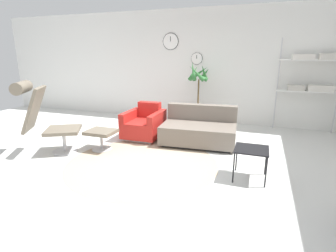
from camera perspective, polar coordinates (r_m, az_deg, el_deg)
The scene contains 10 objects.
ground_plane at distance 4.38m, azimuth -3.41°, elevation -7.58°, with size 12.00×12.00×0.00m, color silver.
wall_back at distance 6.86m, azimuth 6.30°, elevation 12.74°, with size 12.00×0.09×2.80m.
round_rug at distance 4.30m, azimuth -5.62°, elevation -8.02°, with size 2.43×2.43×0.01m.
lounge_chair at distance 5.00m, azimuth -25.85°, elevation 2.77°, with size 1.10×0.95×1.27m.
ottoman at distance 4.94m, azimuth -14.34°, elevation -1.91°, with size 0.51×0.43×0.37m.
armchair_red at distance 5.52m, azimuth -5.15°, elevation 0.21°, with size 0.74×0.84×0.71m.
couch_low at distance 5.21m, azimuth 6.82°, elevation -0.91°, with size 1.48×1.04×0.71m.
side_table at distance 3.82m, azimuth 17.70°, elevation -5.33°, with size 0.45×0.45×0.45m.
potted_plant at distance 6.42m, azimuth 6.57°, elevation 6.40°, with size 0.54×0.55×1.55m.
shelf_unit at distance 6.49m, azimuth 29.03°, elevation 9.89°, with size 1.28×0.28×2.06m.
Camera 1 is at (1.60, -3.71, 1.71)m, focal length 28.00 mm.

